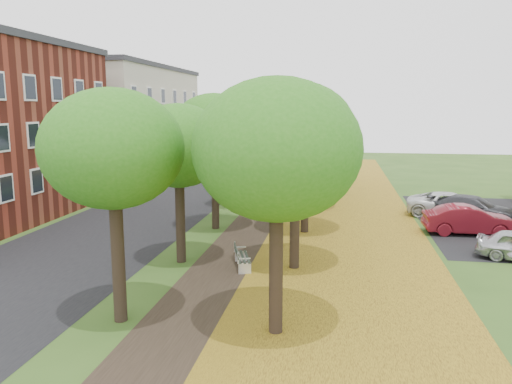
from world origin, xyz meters
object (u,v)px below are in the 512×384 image
at_px(car_grey, 473,208).
at_px(car_red, 469,220).
at_px(bench, 241,257).
at_px(car_white, 452,205).

bearing_deg(car_grey, car_red, -174.53).
distance_m(bench, car_grey, 15.70).
height_order(car_grey, car_white, car_white).
height_order(car_red, car_white, car_red).
bearing_deg(bench, car_red, -72.20).
distance_m(bench, car_white, 15.61).
distance_m(bench, car_red, 12.80).
xyz_separation_m(bench, car_white, (10.58, 11.48, 0.28)).
bearing_deg(car_red, car_white, -2.20).
relative_size(car_red, car_grey, 0.92).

